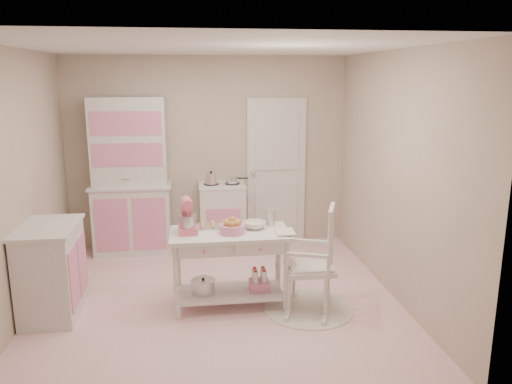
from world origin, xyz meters
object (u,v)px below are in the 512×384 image
(stove, at_px, (222,217))
(base_cabinet, at_px, (51,270))
(rocking_chair, at_px, (310,258))
(work_table, at_px, (230,269))
(hutch, at_px, (130,177))
(stand_mixer, at_px, (187,216))
(bread_basket, at_px, (232,229))

(stove, xyz_separation_m, base_cabinet, (-1.80, -1.70, 0.00))
(rocking_chair, bearing_deg, stove, 131.24)
(rocking_chair, bearing_deg, work_table, -173.99)
(hutch, height_order, stove, hutch)
(rocking_chair, relative_size, work_table, 0.92)
(hutch, relative_size, stand_mixer, 6.12)
(stove, relative_size, base_cabinet, 1.00)
(base_cabinet, height_order, rocking_chair, rocking_chair)
(base_cabinet, distance_m, stand_mixer, 1.44)
(stand_mixer, bearing_deg, hutch, 108.68)
(stove, bearing_deg, hutch, 177.61)
(hutch, xyz_separation_m, rocking_chair, (1.95, -1.99, -0.49))
(stove, distance_m, bread_basket, 1.83)
(bread_basket, bearing_deg, work_table, 111.80)
(rocking_chair, distance_m, work_table, 0.82)
(stove, bearing_deg, stand_mixer, -104.71)
(stand_mixer, relative_size, bread_basket, 1.36)
(stove, relative_size, rocking_chair, 0.84)
(hutch, relative_size, stove, 2.26)
(stove, height_order, rocking_chair, rocking_chair)
(stove, bearing_deg, bread_basket, -90.38)
(work_table, bearing_deg, rocking_chair, -14.00)
(rocking_chair, height_order, stand_mixer, stand_mixer)
(hutch, height_order, base_cabinet, hutch)
(hutch, height_order, rocking_chair, hutch)
(stove, height_order, bread_basket, stove)
(base_cabinet, relative_size, bread_basket, 3.68)
(stand_mixer, xyz_separation_m, bread_basket, (0.44, -0.07, -0.12))
(base_cabinet, xyz_separation_m, stand_mixer, (1.35, -0.02, 0.51))
(hutch, xyz_separation_m, work_table, (1.17, -1.79, -0.64))
(rocking_chair, distance_m, stand_mixer, 1.29)
(stand_mixer, bearing_deg, bread_basket, -13.27)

